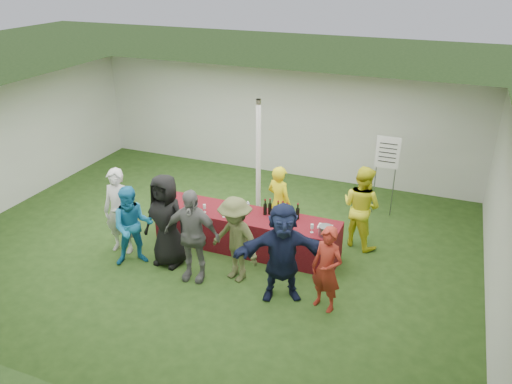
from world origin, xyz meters
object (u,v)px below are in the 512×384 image
at_px(customer_5, 282,252).
at_px(customer_1, 133,226).
at_px(serving_table, 246,231).
at_px(staff_back, 361,207).
at_px(dump_bucket, 325,231).
at_px(wine_list_sign, 387,159).
at_px(customer_6, 327,269).
at_px(customer_0, 119,211).
at_px(customer_3, 192,235).
at_px(customer_4, 235,240).
at_px(customer_2, 166,221).
at_px(staff_pourer, 279,203).

bearing_deg(customer_5, customer_1, 157.09).
bearing_deg(serving_table, staff_back, 25.69).
relative_size(dump_bucket, wine_list_sign, 0.13).
bearing_deg(customer_6, serving_table, 166.37).
distance_m(wine_list_sign, customer_1, 5.40).
distance_m(customer_0, customer_3, 1.73).
height_order(dump_bucket, customer_4, customer_4).
distance_m(serving_table, customer_6, 2.27).
xyz_separation_m(customer_5, customer_6, (0.75, -0.02, -0.13)).
bearing_deg(staff_back, customer_5, 92.80).
relative_size(wine_list_sign, customer_2, 1.02).
height_order(wine_list_sign, customer_5, wine_list_sign).
bearing_deg(wine_list_sign, dump_bucket, -102.96).
xyz_separation_m(serving_table, dump_bucket, (1.60, -0.22, 0.46)).
height_order(staff_pourer, customer_6, staff_pourer).
xyz_separation_m(customer_0, customer_2, (1.05, -0.04, 0.03)).
bearing_deg(customer_6, staff_pourer, 147.30).
bearing_deg(customer_4, staff_pourer, 102.57).
distance_m(staff_pourer, customer_5, 1.95).
relative_size(wine_list_sign, customer_0, 1.06).
bearing_deg(customer_2, wine_list_sign, 49.91).
height_order(customer_4, customer_6, customer_4).
bearing_deg(staff_pourer, customer_0, 53.27).
relative_size(customer_4, customer_5, 0.92).
height_order(dump_bucket, customer_2, customer_2).
xyz_separation_m(staff_back, customer_1, (-3.71, -2.18, -0.06)).
relative_size(wine_list_sign, staff_back, 1.08).
bearing_deg(customer_4, customer_1, -153.28).
bearing_deg(wine_list_sign, staff_back, -98.19).
distance_m(staff_back, customer_1, 4.30).
relative_size(serving_table, customer_4, 2.28).
height_order(staff_back, customer_4, staff_back).
bearing_deg(customer_3, customer_2, 152.09).
bearing_deg(staff_pourer, customer_5, 133.28).
height_order(customer_3, customer_5, customer_5).
relative_size(serving_table, customer_5, 2.09).
xyz_separation_m(serving_table, wine_list_sign, (2.21, 2.45, 0.94)).
bearing_deg(customer_2, dump_bucket, 19.99).
relative_size(customer_4, customer_6, 1.08).
relative_size(dump_bucket, customer_0, 0.14).
xyz_separation_m(wine_list_sign, customer_1, (-3.92, -3.67, -0.55)).
relative_size(staff_pourer, customer_0, 0.92).
xyz_separation_m(wine_list_sign, customer_3, (-2.70, -3.70, -0.46)).
distance_m(dump_bucket, customer_3, 2.32).
bearing_deg(dump_bucket, staff_back, 71.29).
bearing_deg(serving_table, customer_0, -156.36).
relative_size(customer_1, customer_3, 0.90).
xyz_separation_m(staff_pourer, customer_2, (-1.58, -1.62, 0.10)).
bearing_deg(serving_table, dump_bucket, -7.85).
distance_m(customer_0, customer_2, 1.05).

